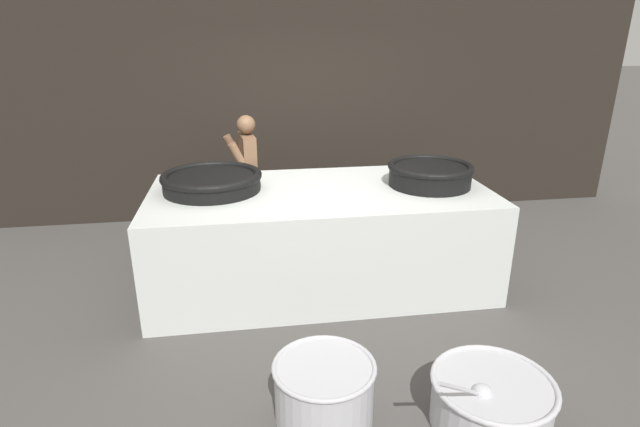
{
  "coord_description": "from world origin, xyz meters",
  "views": [
    {
      "loc": [
        -0.69,
        -4.48,
        2.38
      ],
      "look_at": [
        0.0,
        0.0,
        0.73
      ],
      "focal_mm": 28.0,
      "sensor_mm": 36.0,
      "label": 1
    }
  ],
  "objects_px": {
    "giant_wok_far": "(430,174)",
    "cook": "(248,175)",
    "prep_bowl_vegetables": "(491,400)",
    "prep_bowl_meat": "(324,389)",
    "giant_wok_near": "(212,181)"
  },
  "relations": [
    {
      "from": "giant_wok_near",
      "to": "giant_wok_far",
      "type": "distance_m",
      "value": 2.09
    },
    {
      "from": "cook",
      "to": "prep_bowl_vegetables",
      "type": "distance_m",
      "value": 3.64
    },
    {
      "from": "cook",
      "to": "prep_bowl_meat",
      "type": "xyz_separation_m",
      "value": [
        0.4,
        -3.05,
        -0.59
      ]
    },
    {
      "from": "giant_wok_far",
      "to": "cook",
      "type": "distance_m",
      "value": 2.13
    },
    {
      "from": "prep_bowl_meat",
      "to": "giant_wok_far",
      "type": "bearing_deg",
      "value": 54.33
    },
    {
      "from": "giant_wok_far",
      "to": "prep_bowl_vegetables",
      "type": "height_order",
      "value": "giant_wok_far"
    },
    {
      "from": "giant_wok_far",
      "to": "giant_wok_near",
      "type": "bearing_deg",
      "value": 175.89
    },
    {
      "from": "giant_wok_far",
      "to": "prep_bowl_vegetables",
      "type": "relative_size",
      "value": 0.89
    },
    {
      "from": "giant_wok_near",
      "to": "giant_wok_far",
      "type": "xyz_separation_m",
      "value": [
        2.09,
        -0.15,
        0.02
      ]
    },
    {
      "from": "cook",
      "to": "prep_bowl_vegetables",
      "type": "bearing_deg",
      "value": 105.74
    },
    {
      "from": "giant_wok_near",
      "to": "prep_bowl_meat",
      "type": "relative_size",
      "value": 1.41
    },
    {
      "from": "cook",
      "to": "prep_bowl_meat",
      "type": "distance_m",
      "value": 3.14
    },
    {
      "from": "cook",
      "to": "prep_bowl_meat",
      "type": "height_order",
      "value": "cook"
    },
    {
      "from": "giant_wok_far",
      "to": "prep_bowl_vegetables",
      "type": "distance_m",
      "value": 2.3
    },
    {
      "from": "prep_bowl_vegetables",
      "to": "prep_bowl_meat",
      "type": "bearing_deg",
      "value": 167.59
    }
  ]
}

